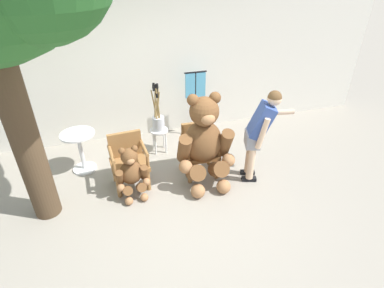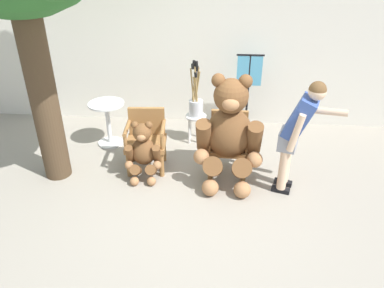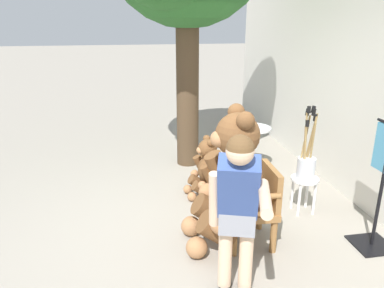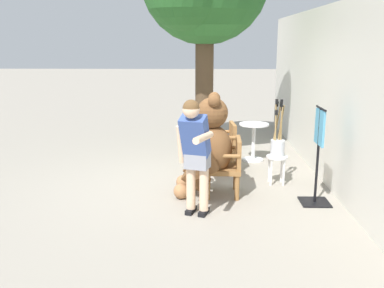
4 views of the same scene
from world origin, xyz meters
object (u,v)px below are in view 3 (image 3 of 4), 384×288
Objects in this scene: round_side_table at (252,144)px; teddy_bear_large at (231,181)px; teddy_bear_small at (205,168)px; white_stool at (304,186)px; brush_bucket at (307,162)px; clothing_display_stand at (382,185)px; person_visitor at (238,205)px; wooden_chair_left at (226,163)px; wooden_chair_right at (254,203)px.

teddy_bear_large is at bearing -24.80° from round_side_table.
white_stool is at bearing 59.91° from teddy_bear_small.
brush_bucket reaches higher than clothing_display_stand.
teddy_bear_large reaches higher than white_stool.
clothing_display_stand is (0.84, 0.41, 0.05)m from brush_bucket.
teddy_bear_small is (-1.16, -0.02, -0.33)m from teddy_bear_large.
person_visitor reaches higher than clothing_display_stand.
teddy_bear_large is 1.66× the size of brush_bucket.
round_side_table is 2.32m from clothing_display_stand.
white_stool is at bearing 8.63° from round_side_table.
wooden_chair_left is 0.96m from round_side_table.
brush_bucket is at bearing 136.60° from person_visitor.
clothing_display_stand is at bearing 45.84° from teddy_bear_small.
wooden_chair_left is 0.95× the size of brush_bucket.
white_stool is 0.64× the size of round_side_table.
wooden_chair_left is 0.57× the size of teddy_bear_large.
brush_bucket is (-0.00, -0.00, 0.32)m from white_stool.
teddy_bear_large reaches higher than teddy_bear_small.
wooden_chair_left reaches higher than round_side_table.
round_side_table is (-2.74, 1.07, -0.47)m from person_visitor.
teddy_bear_large is 3.29× the size of white_stool.
person_visitor reaches higher than wooden_chair_right.
brush_bucket is 1.42m from round_side_table.
teddy_bear_large is 1.53m from clothing_display_stand.
clothing_display_stand is at bearing 15.56° from round_side_table.
teddy_bear_large is at bearing -64.61° from brush_bucket.
round_side_table is at bearing 162.08° from wooden_chair_right.
wooden_chair_right is at bearing 89.04° from teddy_bear_large.
wooden_chair_right is at bearing 13.83° from teddy_bear_small.
white_stool is at bearing 115.26° from teddy_bear_large.
wooden_chair_left is at bearing -40.00° from round_side_table.
person_visitor reaches higher than round_side_table.
person_visitor is 1.87m from brush_bucket.
brush_bucket is (-0.52, 1.09, -0.07)m from teddy_bear_large.
white_stool is at bearing -153.90° from clothing_display_stand.
round_side_table is at bearing 140.00° from wooden_chair_left.
clothing_display_stand is at bearing 26.05° from brush_bucket.
teddy_bear_small is at bearing -166.17° from wooden_chair_right.
wooden_chair_left is at bearing 167.37° from person_visitor.
white_stool is 1.00m from clothing_display_stand.
wooden_chair_right is 0.55× the size of person_visitor.
brush_bucket is 0.67× the size of clothing_display_stand.
round_side_table is (-1.91, 0.88, -0.29)m from teddy_bear_large.
round_side_table is at bearing 155.20° from teddy_bear_large.
person_visitor reaches higher than brush_bucket.
brush_bucket is at bearing -169.53° from white_stool.
wooden_chair_left is 1.06m from white_stool.
wooden_chair_right is 0.63× the size of clothing_display_stand.
teddy_bear_large is 1.21m from brush_bucket.
white_stool is at bearing 122.08° from wooden_chair_right.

